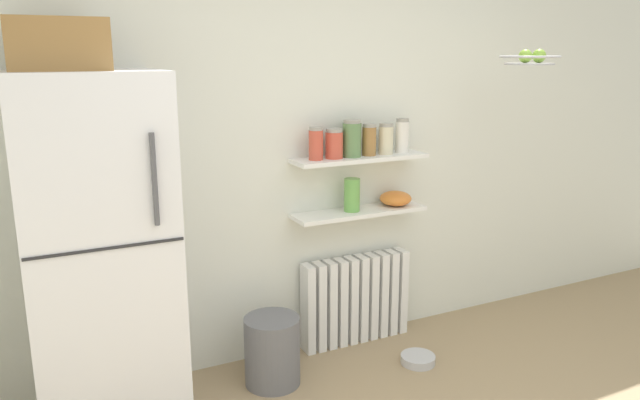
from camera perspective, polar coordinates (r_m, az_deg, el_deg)
The scene contains 16 objects.
back_wall at distance 3.65m, azimuth -1.12°, elevation 5.55°, with size 7.04×0.10×2.60m, color silver.
refrigerator at distance 3.05m, azimuth -20.11°, elevation -4.30°, with size 0.66×0.66×1.96m.
radiator at distance 3.93m, azimuth 3.36°, elevation -9.28°, with size 0.73×0.12×0.57m.
wall_shelf_lower at distance 3.72m, azimuth 3.72°, elevation -1.13°, with size 0.85×0.22×0.03m, color white.
wall_shelf_upper at distance 3.65m, azimuth 3.80°, elevation 3.94°, with size 0.85×0.22×0.03m, color white.
storage_jar_0 at distance 3.50m, azimuth -0.39°, elevation 5.30°, with size 0.08×0.08×0.19m.
storage_jar_1 at distance 3.55m, azimuth 1.33°, elevation 5.29°, with size 0.10×0.10×0.17m.
storage_jar_2 at distance 3.60m, azimuth 3.01°, elevation 5.76°, with size 0.11×0.11×0.22m.
storage_jar_3 at distance 3.66m, azimuth 4.63°, elevation 5.64°, with size 0.08×0.08×0.19m.
storage_jar_4 at distance 3.73m, azimuth 6.20°, elevation 5.72°, with size 0.09×0.09×0.19m.
storage_jar_5 at distance 3.79m, azimuth 7.72°, elevation 5.99°, with size 0.08×0.08×0.21m.
vase at distance 3.67m, azimuth 3.01°, elevation 0.48°, with size 0.10×0.10×0.20m, color #66A84C.
shelf_bowl at distance 3.84m, azimuth 7.10°, elevation 0.15°, with size 0.20×0.20×0.09m, color orange.
trash_bin at distance 3.50m, azimuth -4.50°, elevation -13.91°, with size 0.31×0.31×0.39m, color slate.
pet_food_bowl at distance 3.81m, azimuth 9.17°, elevation -14.52°, with size 0.21×0.21×0.05m, color #B7B7BC.
hanging_fruit_basket at distance 3.76m, azimuth 19.13°, elevation 12.45°, with size 0.34×0.34×0.09m.
Camera 1 is at (-1.55, -1.21, 1.81)m, focal length 34.13 mm.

